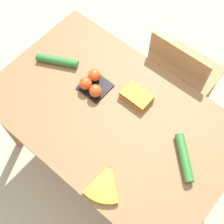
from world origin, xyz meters
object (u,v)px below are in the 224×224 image
Objects in this scene: carrot_bag at (137,96)px; cucumber_near at (57,61)px; tomato_pack at (92,84)px; cucumber_far at (184,158)px; chair at (180,77)px; banana_bunch at (104,185)px.

carrot_bag is 0.68× the size of cucumber_near.
tomato_pack is 0.73× the size of cucumber_far.
tomato_pack is 0.27m from cucumber_near.
tomato_pack is 0.64× the size of cucumber_near.
tomato_pack is at bearing 63.39° from chair.
carrot_bag is at bearing 24.09° from tomato_pack.
cucumber_near is at bearing -178.20° from tomato_pack.
carrot_bag is at bearing 110.83° from banana_bunch.
tomato_pack reaches higher than banana_bunch.
tomato_pack is (-0.41, 0.37, 0.02)m from banana_bunch.
carrot_bag is at bearing 12.61° from cucumber_near.
chair is 0.68m from tomato_pack.
banana_bunch is 1.17× the size of tomato_pack.
carrot_bag is 0.51m from cucumber_near.
cucumber_near is at bearing 179.29° from cucumber_far.
chair reaches higher than cucumber_near.
chair is at bearing 63.91° from tomato_pack.
cucumber_far is (0.62, -0.02, -0.01)m from tomato_pack.
banana_bunch is 1.10× the size of carrot_bag.
banana_bunch is 0.41m from cucumber_far.
cucumber_far reaches higher than banana_bunch.
chair reaches higher than banana_bunch.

